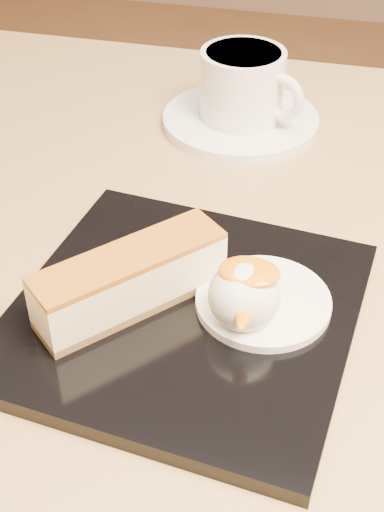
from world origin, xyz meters
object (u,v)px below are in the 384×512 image
(table, at_px, (136,407))
(coffee_cup, at_px, (244,84))
(saucer, at_px, (241,120))
(dessert_plate, at_px, (185,314))
(cheesecake, at_px, (130,280))
(ice_cream_scoop, at_px, (244,296))

(table, height_order, coffee_cup, coffee_cup)
(saucer, bearing_deg, dessert_plate, -86.80)
(table, height_order, dessert_plate, dessert_plate)
(saucer, xyz_separation_m, coffee_cup, (0.00, -0.00, 0.04))
(dessert_plate, xyz_separation_m, cheesecake, (-0.03, -0.00, 0.03))
(cheesecake, bearing_deg, ice_cream_scoop, -48.49)
(cheesecake, bearing_deg, coffee_cup, 37.13)
(dessert_plate, height_order, coffee_cup, coffee_cup)
(dessert_plate, height_order, saucer, dessert_plate)
(coffee_cup, bearing_deg, saucer, 180.00)
(table, relative_size, coffee_cup, 7.83)
(table, relative_size, cheesecake, 6.64)
(dessert_plate, distance_m, saucer, 0.28)
(dessert_plate, xyz_separation_m, ice_cream_scoop, (0.04, -0.01, 0.03))
(cheesecake, height_order, saucer, cheesecake)
(cheesecake, distance_m, coffee_cup, 0.28)
(table, xyz_separation_m, dessert_plate, (0.06, -0.04, 0.16))
(table, height_order, ice_cream_scoop, ice_cream_scoop)
(ice_cream_scoop, distance_m, coffee_cup, 0.29)
(dessert_plate, xyz_separation_m, saucer, (-0.02, 0.28, -0.00))
(table, relative_size, ice_cream_scoop, 17.36)
(ice_cream_scoop, xyz_separation_m, coffee_cup, (-0.05, 0.28, 0.01))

